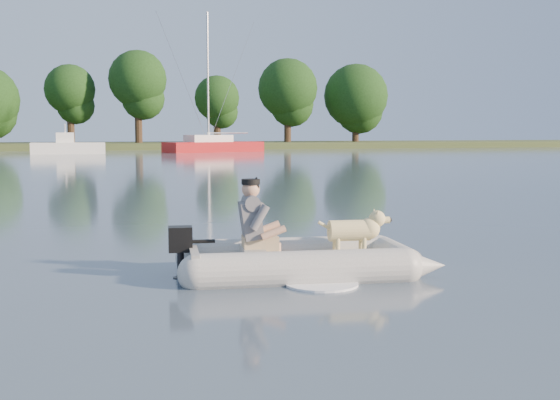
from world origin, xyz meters
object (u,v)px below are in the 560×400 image
object	(u,v)px
dinghy	(304,231)
motorboat	(68,140)
dog	(349,234)
man	(252,218)
sailboat	(213,146)

from	to	relation	value
dinghy	motorboat	world-z (taller)	motorboat
dog	man	bearing A→B (deg)	180.00
man	motorboat	bearing A→B (deg)	99.72
dinghy	dog	xyz separation A→B (m)	(0.57, -0.03, -0.06)
man	sailboat	world-z (taller)	sailboat
man	sailboat	xyz separation A→B (m)	(9.14, 48.45, -0.19)
dinghy	motorboat	distance (m)	47.23
man	dog	xyz separation A→B (m)	(1.18, -0.15, -0.23)
dinghy	sailboat	size ratio (longest dim) A/B	0.36
dog	motorboat	bearing A→B (deg)	101.15
dinghy	man	distance (m)	0.64
man	sailboat	size ratio (longest dim) A/B	0.08
man	motorboat	size ratio (longest dim) A/B	0.17
man	dog	distance (m)	1.21
motorboat	sailboat	world-z (taller)	sailboat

